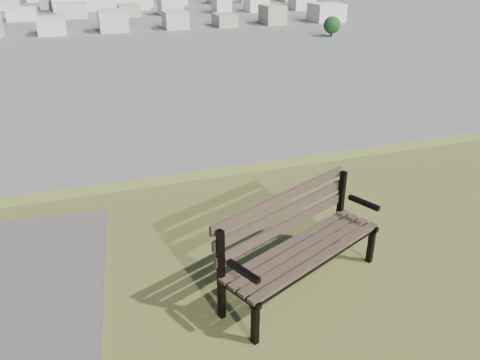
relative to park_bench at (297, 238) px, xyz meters
name	(u,v)px	position (x,y,z in m)	size (l,w,h in m)	color
park_bench	(297,238)	(0.00, 0.00, 0.00)	(1.91, 1.29, 0.96)	#49352A
arena	(102,0)	(14.20, 285.31, -20.46)	(52.81, 25.99, 21.58)	silver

